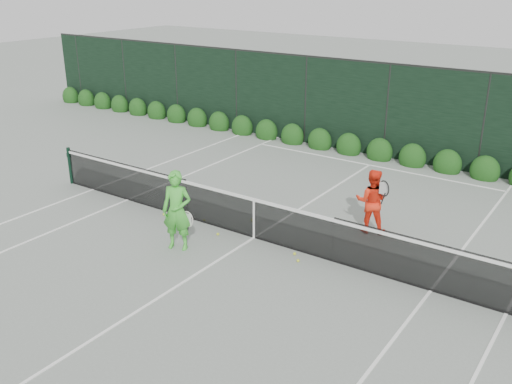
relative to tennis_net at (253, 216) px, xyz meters
The scene contains 8 objects.
ground 0.53m from the tennis_net, ahead, with size 80.00×80.00×0.00m, color gray.
tennis_net is the anchor object (origin of this frame).
player_woman 1.76m from the tennis_net, 128.09° to the right, with size 0.76×0.64×1.78m.
player_man 2.76m from the tennis_net, 41.66° to the left, with size 0.94×0.79×1.53m.
court_lines 0.53m from the tennis_net, ahead, with size 11.03×23.83×0.01m.
windscreen_fence 2.88m from the tennis_net, 89.49° to the right, with size 32.00×21.07×3.06m.
hedge_row 7.16m from the tennis_net, 89.80° to the left, with size 31.66×0.65×0.94m.
tennis_balls 0.67m from the tennis_net, behind, with size 4.09×1.24×0.07m.
Camera 1 is at (6.74, -9.70, 5.70)m, focal length 40.00 mm.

